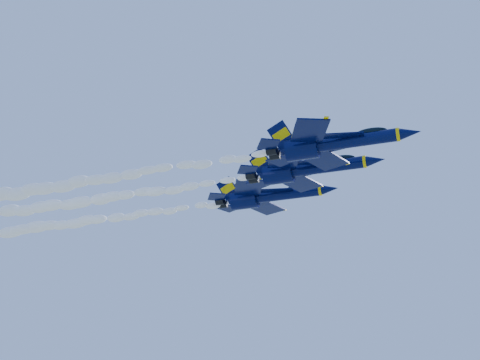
% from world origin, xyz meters
% --- Properties ---
extents(jet_lead, '(16.42, 13.47, 6.10)m').
position_xyz_m(jet_lead, '(14.04, -15.34, 150.53)').
color(jet_lead, '#050A34').
extents(smoke_trail_jet_lead, '(36.81, 1.83, 1.65)m').
position_xyz_m(smoke_trail_jet_lead, '(-11.38, -15.34, 150.14)').
color(smoke_trail_jet_lead, white).
extents(jet_second, '(17.07, 14.00, 6.34)m').
position_xyz_m(jet_second, '(9.01, -6.12, 152.12)').
color(jet_second, '#050A34').
extents(smoke_trail_jet_second, '(36.81, 1.90, 1.71)m').
position_xyz_m(smoke_trail_jet_second, '(-16.69, -6.12, 151.72)').
color(smoke_trail_jet_second, white).
extents(jet_third, '(17.53, 14.38, 6.51)m').
position_xyz_m(jet_third, '(1.22, 4.54, 153.56)').
color(jet_third, '#050A34').
extents(smoke_trail_jet_third, '(36.81, 1.95, 1.76)m').
position_xyz_m(smoke_trail_jet_third, '(-24.68, 4.54, 153.15)').
color(smoke_trail_jet_third, white).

